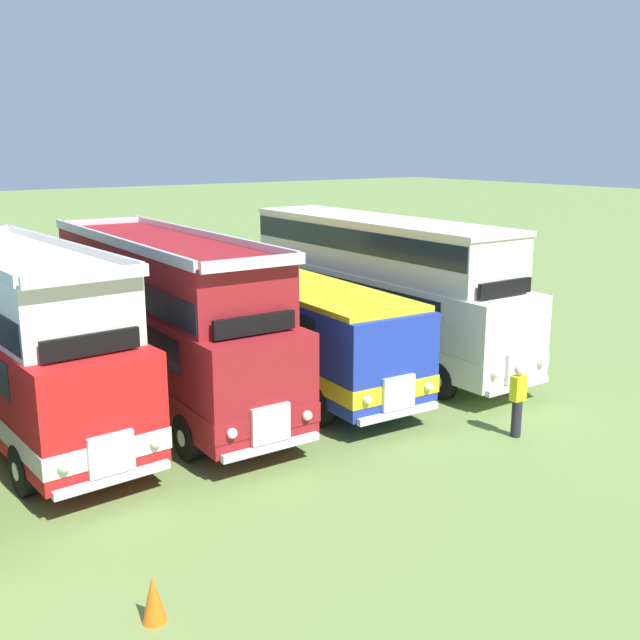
# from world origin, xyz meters

# --- Properties ---
(ground_plane) EXTENTS (200.00, 200.00, 0.00)m
(ground_plane) POSITION_xyz_m (0.00, 0.00, 0.00)
(ground_plane) COLOR olive
(bus_second_in_row) EXTENTS (3.10, 10.20, 4.52)m
(bus_second_in_row) POSITION_xyz_m (-3.65, 0.30, 2.36)
(bus_second_in_row) COLOR red
(bus_second_in_row) RESTS_ON ground
(bus_third_in_row) EXTENTS (2.79, 11.00, 4.52)m
(bus_third_in_row) POSITION_xyz_m (0.00, 0.32, 2.36)
(bus_third_in_row) COLOR maroon
(bus_third_in_row) RESTS_ON ground
(bus_fourth_in_row) EXTENTS (3.11, 9.98, 2.99)m
(bus_fourth_in_row) POSITION_xyz_m (3.65, -0.34, 1.75)
(bus_fourth_in_row) COLOR #1E339E
(bus_fourth_in_row) RESTS_ON ground
(bus_fifth_in_row) EXTENTS (2.71, 11.49, 4.49)m
(bus_fifth_in_row) POSITION_xyz_m (7.29, 0.27, 2.48)
(bus_fifth_in_row) COLOR silver
(bus_fifth_in_row) RESTS_ON ground
(cone_near_end) EXTENTS (0.36, 0.36, 0.74)m
(cone_near_end) POSITION_xyz_m (-4.12, -8.49, 0.37)
(cone_near_end) COLOR orange
(cone_near_end) RESTS_ON ground
(marshal_person) EXTENTS (0.36, 0.24, 1.73)m
(marshal_person) POSITION_xyz_m (5.66, -6.85, 0.89)
(marshal_person) COLOR #23232D
(marshal_person) RESTS_ON ground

